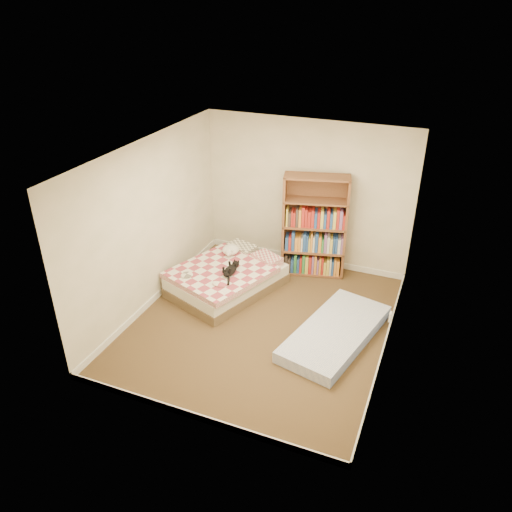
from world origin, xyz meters
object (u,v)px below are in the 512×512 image
at_px(floor_mattress, 335,333).
at_px(white_dog, 231,250).
at_px(black_cat, 231,270).
at_px(bookshelf, 314,239).
at_px(bed, 228,277).

height_order(floor_mattress, white_dog, white_dog).
bearing_deg(black_cat, bookshelf, 53.11).
xyz_separation_m(bookshelf, floor_mattress, (0.82, -1.64, -0.53)).
distance_m(floor_mattress, white_dog, 2.30).
height_order(bed, bookshelf, bookshelf).
bearing_deg(bookshelf, floor_mattress, -77.57).
bearing_deg(floor_mattress, bed, 175.74).
bearing_deg(bookshelf, bed, -150.95).
bearing_deg(bookshelf, white_dog, -166.42).
xyz_separation_m(floor_mattress, white_dog, (-2.03, 1.00, 0.40)).
relative_size(bookshelf, white_dog, 4.33).
height_order(black_cat, white_dog, white_dog).
bearing_deg(bookshelf, black_cat, -142.60).
bearing_deg(white_dog, black_cat, -34.52).
xyz_separation_m(black_cat, white_dog, (-0.26, 0.56, 0.01)).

